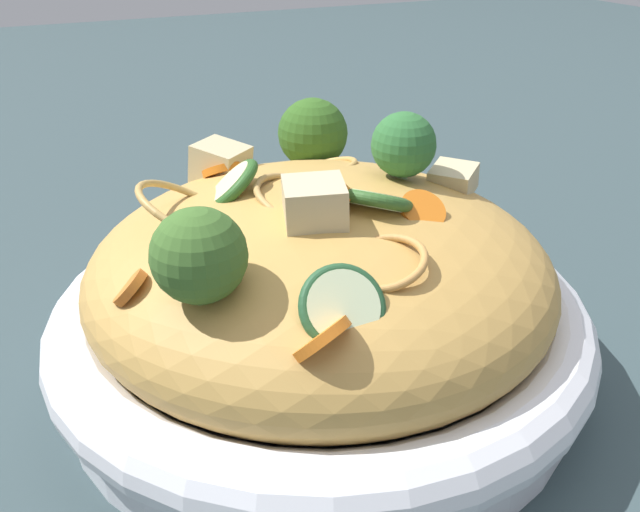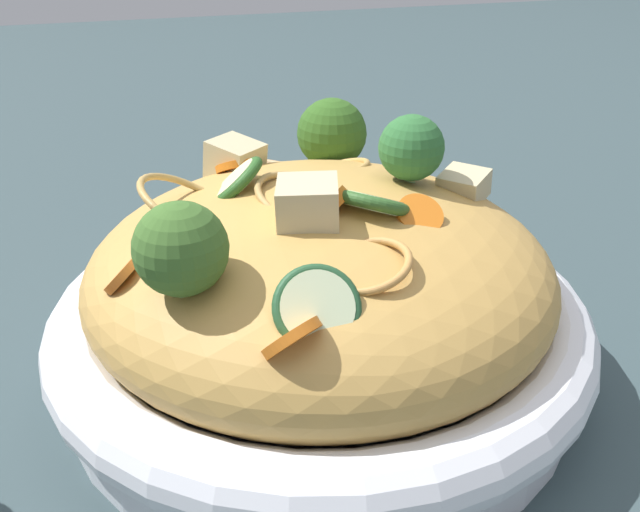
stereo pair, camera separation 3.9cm
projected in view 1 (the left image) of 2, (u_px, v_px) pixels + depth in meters
ground_plane at (320, 366)px, 0.43m from camera, size 3.00×3.00×0.00m
serving_bowl at (320, 327)px, 0.42m from camera, size 0.32×0.32×0.06m
noodle_heap at (320, 271)px, 0.40m from camera, size 0.27×0.27×0.11m
broccoli_florets at (307, 166)px, 0.41m from camera, size 0.23×0.19×0.07m
carrot_coins at (295, 233)px, 0.36m from camera, size 0.22×0.18×0.04m
zucchini_slices at (314, 220)px, 0.35m from camera, size 0.17×0.11×0.04m
chicken_chunks at (303, 184)px, 0.40m from camera, size 0.16×0.16×0.04m
chopsticks_pair at (320, 176)px, 0.72m from camera, size 0.18×0.18×0.01m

